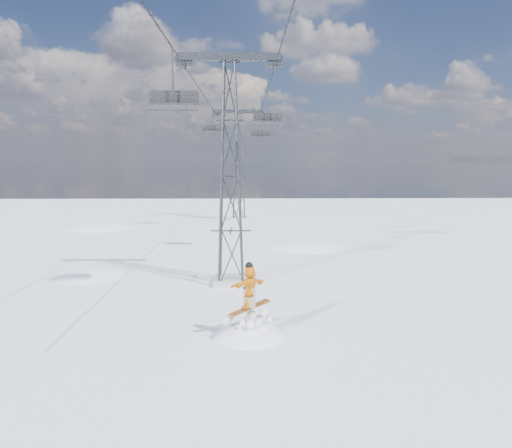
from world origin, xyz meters
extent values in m
plane|color=white|center=(0.00, 0.00, 0.00)|extent=(120.00, 120.00, 0.00)
sphere|color=white|center=(-7.00, 10.00, -7.65)|extent=(16.00, 16.00, 16.00)
sphere|color=white|center=(6.00, 18.00, -9.50)|extent=(20.00, 20.00, 20.00)
sphere|color=white|center=(-12.00, 28.00, -10.40)|extent=(22.00, 22.00, 22.00)
cube|color=#999999|center=(0.80, 8.00, 0.15)|extent=(1.80, 1.80, 0.30)
cube|color=#2B2E32|center=(0.80, 8.00, 11.25)|extent=(5.00, 0.35, 0.35)
cube|color=#2B2E32|center=(-1.40, 8.00, 11.05)|extent=(0.80, 0.25, 0.50)
cube|color=#2B2E32|center=(3.00, 8.00, 11.05)|extent=(0.80, 0.25, 0.50)
cube|color=#999999|center=(0.80, 33.00, 0.15)|extent=(1.80, 1.80, 0.30)
cube|color=#2B2E32|center=(0.80, 33.00, 11.25)|extent=(5.00, 0.35, 0.35)
cube|color=#2B2E32|center=(-1.40, 33.00, 11.05)|extent=(0.80, 0.25, 0.50)
cube|color=#2B2E32|center=(3.00, 33.00, 11.05)|extent=(0.80, 0.25, 0.50)
cylinder|color=black|center=(-1.40, 19.50, 10.85)|extent=(0.06, 51.00, 0.06)
cylinder|color=black|center=(3.00, 19.50, 10.85)|extent=(0.06, 51.00, 0.06)
sphere|color=white|center=(1.71, 0.88, -1.75)|extent=(4.40, 4.40, 4.40)
cube|color=orange|center=(1.71, 0.58, 1.16)|extent=(1.50, 0.95, 0.38)
imported|color=orange|center=(1.71, 0.58, 1.93)|extent=(1.40, 1.14, 1.50)
cube|color=#93785B|center=(1.71, 0.58, 1.52)|extent=(0.53, 0.50, 0.69)
sphere|color=black|center=(1.71, 0.58, 2.66)|extent=(0.28, 0.28, 0.28)
cylinder|color=black|center=(-1.40, 4.42, 9.72)|extent=(0.08, 0.08, 2.25)
cube|color=black|center=(-1.40, 4.42, 8.60)|extent=(2.05, 0.46, 0.08)
cube|color=black|center=(-1.40, 4.65, 8.90)|extent=(2.05, 0.06, 0.56)
cylinder|color=black|center=(-1.40, 4.16, 8.34)|extent=(2.05, 0.06, 0.06)
cylinder|color=black|center=(-1.40, 4.11, 8.95)|extent=(2.05, 0.05, 0.05)
cylinder|color=black|center=(3.00, 14.87, 9.81)|extent=(0.08, 0.08, 2.09)
cube|color=black|center=(3.00, 14.87, 8.76)|extent=(1.90, 0.43, 0.08)
cube|color=black|center=(3.00, 15.08, 9.05)|extent=(1.90, 0.06, 0.52)
cylinder|color=black|center=(3.00, 14.63, 8.53)|extent=(1.90, 0.06, 0.06)
cylinder|color=black|center=(3.00, 14.58, 9.10)|extent=(1.90, 0.05, 0.05)
cylinder|color=black|center=(-1.40, 26.38, 9.85)|extent=(0.07, 0.07, 2.00)
cube|color=black|center=(-1.40, 26.38, 8.85)|extent=(1.81, 0.41, 0.07)
cube|color=black|center=(-1.40, 26.58, 9.13)|extent=(1.81, 0.05, 0.50)
cylinder|color=black|center=(-1.40, 26.16, 8.63)|extent=(1.81, 0.05, 0.05)
cylinder|color=black|center=(-1.40, 26.11, 9.17)|extent=(1.81, 0.05, 0.05)
cylinder|color=black|center=(3.00, 30.82, 9.72)|extent=(0.08, 0.08, 2.25)
cube|color=black|center=(3.00, 30.82, 8.60)|extent=(2.05, 0.46, 0.08)
cube|color=black|center=(3.00, 31.04, 8.91)|extent=(2.05, 0.06, 0.56)
cylinder|color=black|center=(3.00, 30.56, 8.34)|extent=(2.05, 0.06, 0.06)
cylinder|color=black|center=(3.00, 30.51, 8.96)|extent=(2.05, 0.05, 0.05)
camera|label=1|loc=(1.60, -14.92, 6.33)|focal=32.00mm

